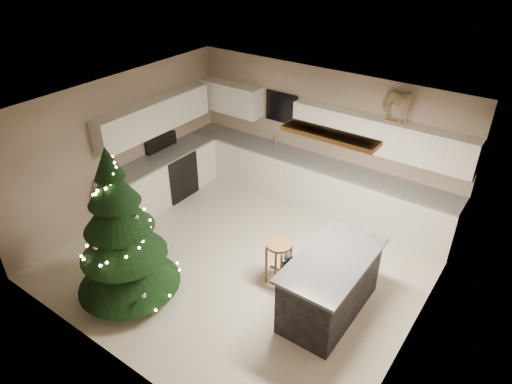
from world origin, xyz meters
TOP-DOWN VIEW (x-y plane):
  - ground_plane at (0.00, 0.00)m, footprint 5.50×5.50m
  - room_shell at (0.02, 0.00)m, footprint 5.52×5.02m
  - cabinetry at (-0.91, 1.65)m, footprint 5.50×3.20m
  - island at (1.64, -0.18)m, footprint 0.90×1.70m
  - bar_stool at (0.73, -0.08)m, footprint 0.38×0.38m
  - christmas_tree at (-0.90, -1.60)m, footprint 1.53×1.48m
  - toddler at (1.00, -0.24)m, footprint 0.32×0.32m
  - rocking_horse at (1.35, 2.33)m, footprint 0.75×0.56m

SIDE VIEW (x-z plane):
  - ground_plane at x=0.00m, z-range 0.00..0.00m
  - toddler at x=1.00m, z-range 0.00..0.75m
  - island at x=1.64m, z-range 0.00..0.95m
  - bar_stool at x=0.73m, z-range 0.18..0.91m
  - cabinetry at x=-0.91m, z-range -0.24..1.76m
  - christmas_tree at x=-0.90m, z-range -0.22..2.23m
  - room_shell at x=0.02m, z-range 0.44..3.05m
  - rocking_horse at x=1.35m, z-range 2.01..2.61m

